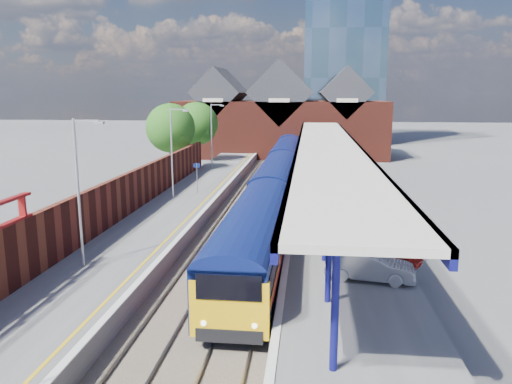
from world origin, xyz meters
TOP-DOWN VIEW (x-y plane):
  - ground at (0.00, 30.00)m, footprint 240.00×240.00m
  - ballast_bed at (0.00, 20.00)m, footprint 6.00×76.00m
  - rails at (0.00, 20.00)m, footprint 4.51×76.00m
  - left_platform at (-5.50, 20.00)m, footprint 5.00×76.00m
  - right_platform at (6.00, 20.00)m, footprint 6.00×76.00m
  - coping_left at (-3.15, 20.00)m, footprint 0.30×76.00m
  - coping_right at (3.15, 20.00)m, footprint 0.30×76.00m
  - yellow_line at (-3.75, 20.00)m, footprint 0.14×76.00m
  - train at (1.49, 33.04)m, footprint 2.94×65.92m
  - canopy at (5.48, 21.95)m, footprint 4.50×52.00m
  - lamp_post_b at (-6.36, 6.00)m, footprint 1.48×0.18m
  - lamp_post_c at (-6.36, 22.00)m, footprint 1.48×0.18m
  - lamp_post_d at (-6.36, 38.00)m, footprint 1.48×0.18m
  - platform_sign at (-5.00, 24.00)m, footprint 0.55×0.08m
  - brick_wall at (-8.10, 13.54)m, footprint 0.35×50.00m
  - station_building at (0.00, 58.00)m, footprint 30.00×12.12m
  - glass_tower at (10.00, 80.00)m, footprint 14.20×14.20m
  - tree_near at (-10.35, 35.91)m, footprint 5.20×5.20m
  - tree_far at (-9.35, 43.91)m, footprint 5.20×5.20m
  - parked_car_red at (7.60, 8.07)m, footprint 4.63×3.41m
  - parked_car_silver at (6.93, 5.57)m, footprint 4.04×2.00m
  - parked_car_dark at (8.39, 21.36)m, footprint 4.80×2.50m
  - parked_car_blue at (7.43, 19.71)m, footprint 4.57×2.86m

SIDE VIEW (x-z plane):
  - ground at x=0.00m, z-range 0.00..0.00m
  - ballast_bed at x=0.00m, z-range 0.00..0.06m
  - rails at x=0.00m, z-range 0.05..0.19m
  - left_platform at x=-5.50m, z-range 0.00..1.00m
  - right_platform at x=6.00m, z-range 0.00..1.00m
  - yellow_line at x=-3.75m, z-range 1.00..1.01m
  - coping_left at x=-3.15m, z-range 1.00..1.05m
  - coping_right at x=3.15m, z-range 1.00..1.05m
  - parked_car_blue at x=7.43m, z-range 1.00..2.18m
  - parked_car_silver at x=6.93m, z-range 1.00..2.27m
  - parked_car_dark at x=8.39m, z-range 1.00..2.33m
  - parked_car_red at x=7.60m, z-range 1.00..2.47m
  - train at x=1.49m, z-range 0.40..3.85m
  - brick_wall at x=-8.10m, z-range 0.52..4.38m
  - platform_sign at x=-5.00m, z-range 1.44..3.94m
  - lamp_post_b at x=-6.36m, z-range 1.49..8.49m
  - lamp_post_c at x=-6.36m, z-range 1.49..8.49m
  - lamp_post_d at x=-6.36m, z-range 1.49..8.49m
  - canopy at x=5.48m, z-range 3.01..7.49m
  - tree_near at x=-10.35m, z-range 1.30..9.40m
  - tree_far at x=-9.35m, z-range 1.30..9.40m
  - station_building at x=0.00m, z-range -1.44..12.34m
  - glass_tower at x=10.00m, z-range 0.05..40.35m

